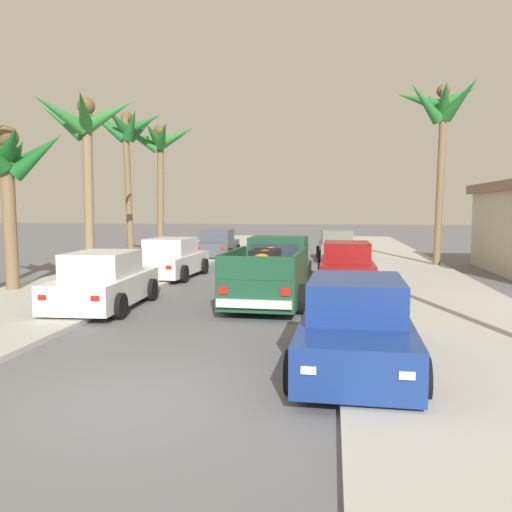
{
  "coord_description": "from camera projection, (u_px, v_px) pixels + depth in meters",
  "views": [
    {
      "loc": [
        2.77,
        -6.77,
        2.7
      ],
      "look_at": [
        0.42,
        9.45,
        1.2
      ],
      "focal_mm": 37.03,
      "sensor_mm": 36.0,
      "label": 1
    }
  ],
  "objects": [
    {
      "name": "palm_tree_left_mid",
      "position": [
        159.0,
        145.0,
        27.59
      ],
      "size": [
        4.07,
        4.12,
        7.07
      ],
      "color": "brown",
      "rests_on": "ground"
    },
    {
      "name": "car_right_mid",
      "position": [
        172.0,
        259.0,
        20.41
      ],
      "size": [
        2.17,
        4.32,
        1.54
      ],
      "color": "silver",
      "rests_on": "ground"
    },
    {
      "name": "palm_tree_right_fore",
      "position": [
        9.0,
        160.0,
        16.47
      ],
      "size": [
        3.42,
        3.51,
        5.25
      ],
      "color": "brown",
      "rests_on": "ground"
    },
    {
      "name": "sidewalk_right",
      "position": [
        407.0,
        284.0,
        18.36
      ],
      "size": [
        4.96,
        60.0,
        0.12
      ],
      "primitive_type": "cube",
      "color": "#B2AFA8",
      "rests_on": "ground"
    },
    {
      "name": "car_right_near",
      "position": [
        337.0,
        246.0,
        27.24
      ],
      "size": [
        2.2,
        4.33,
        1.54
      ],
      "color": "slate",
      "rests_on": "ground"
    },
    {
      "name": "palm_tree_right_mid",
      "position": [
        84.0,
        129.0,
        19.77
      ],
      "size": [
        3.91,
        3.89,
        6.87
      ],
      "color": "#846B4C",
      "rests_on": "ground"
    },
    {
      "name": "sidewalk_left",
      "position": [
        114.0,
        278.0,
        19.9
      ],
      "size": [
        4.96,
        60.0,
        0.12
      ],
      "primitive_type": "cube",
      "color": "#B2AFA8",
      "rests_on": "ground"
    },
    {
      "name": "palm_tree_left_fore",
      "position": [
        441.0,
        113.0,
        23.13
      ],
      "size": [
        3.54,
        3.65,
        8.16
      ],
      "color": "brown",
      "rests_on": "ground"
    },
    {
      "name": "car_left_far",
      "position": [
        356.0,
        327.0,
        8.78
      ],
      "size": [
        2.13,
        4.31,
        1.54
      ],
      "color": "navy",
      "rests_on": "ground"
    },
    {
      "name": "curb_right",
      "position": [
        376.0,
        283.0,
        18.52
      ],
      "size": [
        0.16,
        60.0,
        0.1
      ],
      "primitive_type": "cube",
      "color": "silver",
      "rests_on": "ground"
    },
    {
      "name": "pickup_truck",
      "position": [
        271.0,
        274.0,
        15.11
      ],
      "size": [
        2.36,
        5.28,
        1.8
      ],
      "color": "#19472D",
      "rests_on": "ground"
    },
    {
      "name": "palm_tree_left_back",
      "position": [
        127.0,
        134.0,
        26.09
      ],
      "size": [
        3.75,
        3.35,
        7.53
      ],
      "color": "brown",
      "rests_on": "ground"
    },
    {
      "name": "car_right_far",
      "position": [
        218.0,
        244.0,
        28.67
      ],
      "size": [
        2.12,
        4.3,
        1.54
      ],
      "color": "#474C56",
      "rests_on": "ground"
    },
    {
      "name": "car_left_near",
      "position": [
        104.0,
        282.0,
        14.13
      ],
      "size": [
        2.16,
        4.32,
        1.54
      ],
      "color": "silver",
      "rests_on": "ground"
    },
    {
      "name": "car_left_mid",
      "position": [
        346.0,
        266.0,
        18.12
      ],
      "size": [
        2.04,
        4.27,
        1.54
      ],
      "color": "maroon",
      "rests_on": "ground"
    },
    {
      "name": "curb_left",
      "position": [
        141.0,
        279.0,
        19.75
      ],
      "size": [
        0.16,
        60.0,
        0.1
      ],
      "primitive_type": "cube",
      "color": "silver",
      "rests_on": "ground"
    },
    {
      "name": "ground_plane",
      "position": [
        128.0,
        403.0,
        7.31
      ],
      "size": [
        160.0,
        160.0,
        0.0
      ],
      "primitive_type": "plane",
      "color": "slate"
    }
  ]
}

